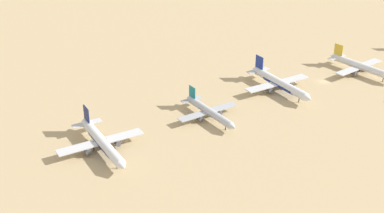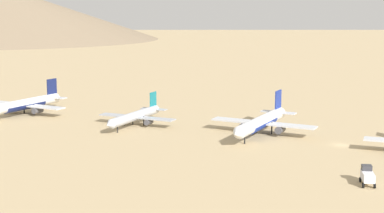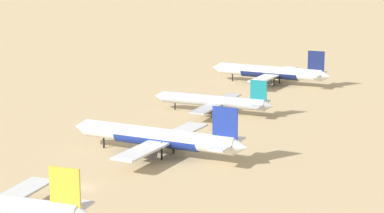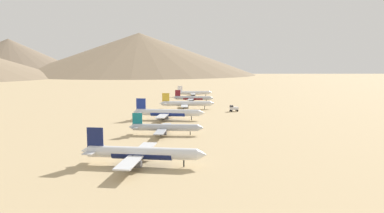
# 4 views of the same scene
# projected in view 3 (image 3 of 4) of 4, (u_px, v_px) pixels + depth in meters

# --- Properties ---
(ground_plane) EXTENTS (1800.00, 1800.00, 0.00)m
(ground_plane) POSITION_uv_depth(u_px,v_px,m) (80.00, 188.00, 126.44)
(ground_plane) COLOR tan
(parked_jet_0) EXTENTS (38.47, 31.18, 11.11)m
(parked_jet_0) POSITION_uv_depth(u_px,v_px,m) (271.00, 72.00, 223.02)
(parked_jet_0) COLOR silver
(parked_jet_0) RESTS_ON ground
(parked_jet_1) EXTENTS (32.16, 26.09, 9.28)m
(parked_jet_1) POSITION_uv_depth(u_px,v_px,m) (214.00, 101.00, 183.20)
(parked_jet_1) COLOR #B2B7C1
(parked_jet_1) RESTS_ON ground
(parked_jet_2) EXTENTS (39.27, 31.82, 11.35)m
(parked_jet_2) POSITION_uv_depth(u_px,v_px,m) (159.00, 137.00, 145.43)
(parked_jet_2) COLOR silver
(parked_jet_2) RESTS_ON ground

